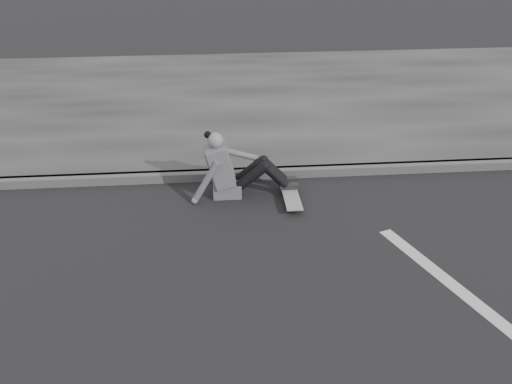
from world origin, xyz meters
TOP-DOWN VIEW (x-y plane):
  - ground at (0.00, 0.00)m, footprint 80.00×80.00m
  - curb at (0.00, 2.58)m, footprint 24.00×0.16m
  - sidewalk at (0.00, 5.60)m, footprint 24.00×6.00m
  - skateboard at (0.90, 1.89)m, footprint 0.20×0.78m
  - seated_woman at (0.16, 2.14)m, footprint 1.38×0.46m

SIDE VIEW (x-z plane):
  - ground at x=0.00m, z-range 0.00..0.00m
  - curb at x=0.00m, z-range 0.00..0.12m
  - sidewalk at x=0.00m, z-range 0.00..0.12m
  - skateboard at x=0.90m, z-range 0.03..0.12m
  - seated_woman at x=0.16m, z-range -0.08..0.80m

